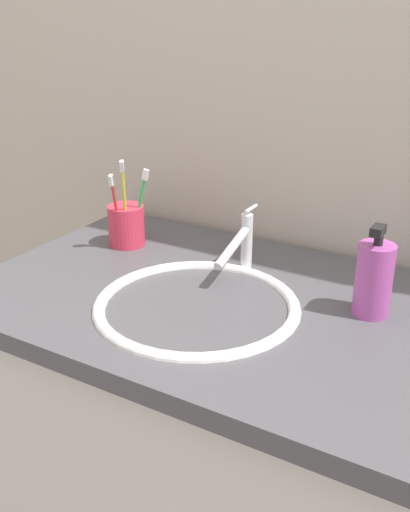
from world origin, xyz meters
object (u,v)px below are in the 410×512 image
faucet (242,243)px  soap_dispenser (374,279)px  toothbrush_green (140,202)px  toothbrush_yellow (124,199)px  toothbrush_red (116,206)px  toothbrush_cup (126,225)px

faucet → soap_dispenser: (0.28, -0.04, 0.00)m
faucet → toothbrush_green: (-0.26, 0.01, 0.04)m
toothbrush_green → soap_dispenser: (0.55, -0.05, -0.04)m
faucet → toothbrush_green: size_ratio=0.93×
toothbrush_yellow → soap_dispenser: 0.57m
toothbrush_red → soap_dispenser: (0.58, -0.01, -0.03)m
toothbrush_red → soap_dispenser: bearing=-0.9°
toothbrush_yellow → soap_dispenser: (0.56, -0.02, -0.05)m
faucet → toothbrush_yellow: size_ratio=0.80×
toothbrush_green → toothbrush_cup: bearing=-166.5°
toothbrush_yellow → faucet: bearing=4.8°
faucet → toothbrush_cup: 0.30m
faucet → toothbrush_red: toothbrush_red is taller
toothbrush_green → toothbrush_yellow: bearing=-115.8°
faucet → toothbrush_yellow: 0.29m
toothbrush_green → faucet: bearing=-2.5°
faucet → toothbrush_yellow: toothbrush_yellow is taller
toothbrush_red → toothbrush_yellow: bearing=31.7°
toothbrush_green → soap_dispenser: toothbrush_green is taller
faucet → toothbrush_cup: size_ratio=1.77×
faucet → toothbrush_yellow: (-0.28, -0.02, 0.05)m
faucet → toothbrush_red: (-0.30, -0.03, 0.04)m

